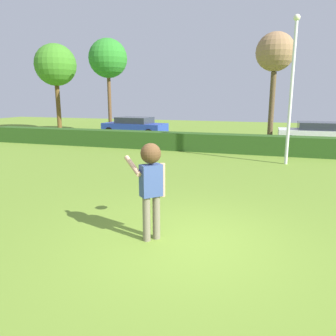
# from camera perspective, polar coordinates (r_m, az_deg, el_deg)

# --- Properties ---
(ground_plane) EXTENTS (60.00, 60.00, 0.00)m
(ground_plane) POSITION_cam_1_polar(r_m,az_deg,el_deg) (6.18, 2.67, -12.65)
(ground_plane) COLOR olive
(person) EXTENTS (0.83, 0.49, 1.80)m
(person) POSITION_cam_1_polar(r_m,az_deg,el_deg) (5.91, -2.99, -1.73)
(person) COLOR #786F5A
(person) RESTS_ON ground
(frisbee) EXTENTS (0.27, 0.27, 0.03)m
(frisbee) POSITION_cam_1_polar(r_m,az_deg,el_deg) (6.83, -3.66, -0.56)
(frisbee) COLOR orange
(lamppost) EXTENTS (0.24, 0.24, 5.48)m
(lamppost) POSITION_cam_1_polar(r_m,az_deg,el_deg) (13.51, 20.59, 13.43)
(lamppost) COLOR silver
(lamppost) RESTS_ON ground
(hedge_row) EXTENTS (27.67, 0.90, 0.86)m
(hedge_row) POSITION_cam_1_polar(r_m,az_deg,el_deg) (15.80, 12.35, 4.10)
(hedge_row) COLOR #2A501A
(hedge_row) RESTS_ON ground
(parked_car_blue) EXTENTS (4.35, 2.15, 1.25)m
(parked_car_blue) POSITION_cam_1_polar(r_m,az_deg,el_deg) (22.26, -5.78, 7.30)
(parked_car_blue) COLOR #263FA5
(parked_car_blue) RESTS_ON ground
(parked_car_white) EXTENTS (4.23, 1.86, 1.25)m
(parked_car_white) POSITION_cam_1_polar(r_m,az_deg,el_deg) (19.58, 24.69, 5.56)
(parked_car_white) COLOR white
(parked_car_white) RESTS_ON ground
(maple_tree) EXTENTS (2.64, 2.64, 6.48)m
(maple_tree) POSITION_cam_1_polar(r_m,az_deg,el_deg) (24.27, -10.33, 18.05)
(maple_tree) COLOR brown
(maple_tree) RESTS_ON ground
(bare_elm_tree) EXTENTS (2.15, 2.15, 6.11)m
(bare_elm_tree) POSITION_cam_1_polar(r_m,az_deg,el_deg) (20.47, 18.01, 18.24)
(bare_elm_tree) COLOR brown
(bare_elm_tree) RESTS_ON ground
(willow_tree) EXTENTS (3.06, 3.06, 6.42)m
(willow_tree) POSITION_cam_1_polar(r_m,az_deg,el_deg) (27.06, -18.85, 16.41)
(willow_tree) COLOR brown
(willow_tree) RESTS_ON ground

